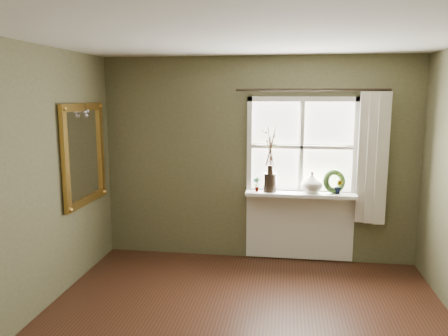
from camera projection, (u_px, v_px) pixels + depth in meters
name	position (u px, v px, depth m)	size (l,w,h in m)	color
ceiling	(238.00, 28.00, 3.15)	(4.50, 4.50, 0.00)	silver
wall_back	(258.00, 159.00, 5.62)	(4.00, 0.10, 2.60)	brown
window_frame	(302.00, 147.00, 5.44)	(1.36, 0.06, 1.24)	white
window_sill	(300.00, 194.00, 5.43)	(1.36, 0.26, 0.04)	white
window_apron	(299.00, 226.00, 5.61)	(1.36, 0.04, 0.88)	white
dark_jug	(270.00, 182.00, 5.46)	(0.16, 0.16, 0.24)	black
cream_vase	(312.00, 182.00, 5.38)	(0.26, 0.26, 0.27)	beige
wreath	(334.00, 184.00, 5.39)	(0.30, 0.30, 0.07)	#2F4A21
potted_plant_left	(257.00, 184.00, 5.49)	(0.09, 0.06, 0.18)	#2F4A21
potted_plant_right	(338.00, 187.00, 5.35)	(0.10, 0.08, 0.18)	#2F4A21
curtain	(372.00, 158.00, 5.24)	(0.36, 0.12, 1.59)	beige
curtain_rod	(312.00, 90.00, 5.25)	(0.03, 0.03, 1.84)	black
gilt_mirror	(84.00, 154.00, 5.07)	(0.10, 0.99, 1.17)	white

